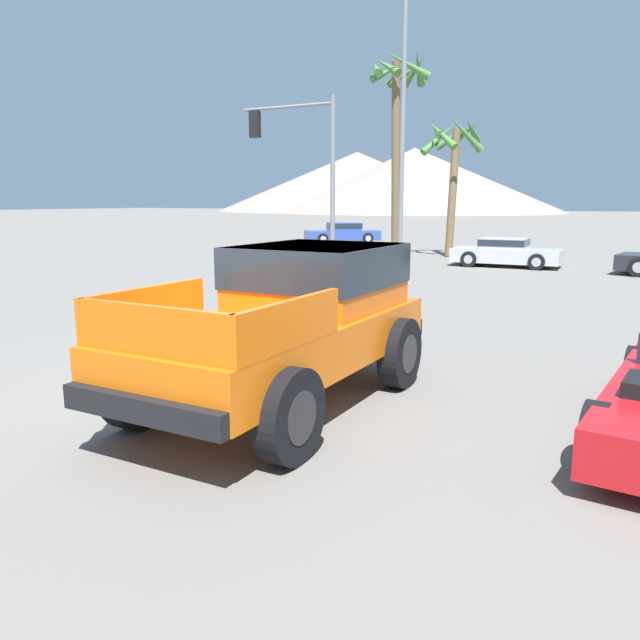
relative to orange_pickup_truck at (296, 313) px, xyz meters
The scene contains 9 objects.
ground_plane 1.29m from the orange_pickup_truck, 139.47° to the right, with size 320.00×320.00×0.00m, color slate.
orange_pickup_truck is the anchor object (origin of this frame).
parked_car_blue 30.51m from the orange_pickup_truck, 115.65° to the left, with size 4.54×4.21×1.24m.
parked_car_silver 18.27m from the orange_pickup_truck, 94.28° to the left, with size 4.14×2.00×1.11m.
traffic_light_main 14.36m from the orange_pickup_truck, 120.60° to the left, with size 3.60×0.38×5.93m.
street_lamp_post 11.44m from the orange_pickup_truck, 104.63° to the left, with size 0.90×0.24×8.40m.
palm_tree_tall 22.24m from the orange_pickup_truck, 102.20° to the left, with size 3.07×2.98×6.20m.
palm_tree_short 20.62m from the orange_pickup_truck, 108.46° to the left, with size 3.02×2.81×8.56m.
distant_mountain_range 133.92m from the orange_pickup_truck, 107.14° to the left, with size 165.68×75.23×14.13m.
Camera 1 is at (4.55, -6.35, 2.55)m, focal length 35.00 mm.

